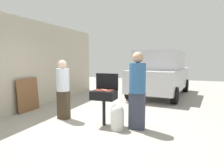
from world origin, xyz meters
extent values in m
plane|color=#9E998E|center=(0.00, 0.00, 0.00)|extent=(24.00, 24.00, 0.00)
cube|color=#B2A893|center=(-2.83, 1.00, 1.49)|extent=(0.24, 8.00, 2.97)
cylinder|color=black|center=(0.23, -0.08, 0.33)|extent=(0.08, 0.08, 0.67)
cube|color=black|center=(0.23, -0.08, 0.78)|extent=(0.60, 0.44, 0.22)
cube|color=black|center=(0.23, 0.14, 1.10)|extent=(0.60, 0.05, 0.42)
cylinder|color=#C6593D|center=(0.22, -0.01, 0.90)|extent=(0.13, 0.04, 0.03)
cylinder|color=#C6593D|center=(0.22, -0.06, 0.90)|extent=(0.13, 0.04, 0.03)
cylinder|color=#B74C33|center=(0.18, -0.22, 0.90)|extent=(0.13, 0.04, 0.03)
cylinder|color=#AD4228|center=(0.35, -0.04, 0.90)|extent=(0.13, 0.03, 0.03)
cylinder|color=#B74C33|center=(0.05, -0.15, 0.90)|extent=(0.13, 0.03, 0.03)
cylinder|color=#AD4228|center=(0.17, 0.03, 0.90)|extent=(0.13, 0.03, 0.03)
cylinder|color=#B74C33|center=(0.29, -0.13, 0.90)|extent=(0.13, 0.03, 0.03)
cylinder|color=#B74C33|center=(0.41, 0.00, 0.90)|extent=(0.13, 0.03, 0.03)
cylinder|color=#C6593D|center=(0.39, -0.20, 0.90)|extent=(0.13, 0.03, 0.03)
cylinder|color=#C6593D|center=(0.06, -0.02, 0.90)|extent=(0.13, 0.03, 0.03)
cylinder|color=silver|center=(0.65, -0.28, 0.23)|extent=(0.32, 0.32, 0.46)
sphere|color=silver|center=(0.65, -0.28, 0.46)|extent=(0.31, 0.31, 0.31)
cube|color=#3F3323|center=(-1.05, 0.05, 0.40)|extent=(0.33, 0.18, 0.79)
cylinder|color=silver|center=(-1.05, 0.05, 1.10)|extent=(0.35, 0.35, 0.63)
sphere|color=beige|center=(-1.05, 0.05, 1.53)|extent=(0.23, 0.23, 0.23)
cube|color=#333847|center=(1.08, -0.07, 0.44)|extent=(0.37, 0.20, 0.88)
cylinder|color=#2D598C|center=(1.08, -0.07, 1.23)|extent=(0.39, 0.39, 0.70)
sphere|color=tan|center=(1.08, -0.07, 1.71)|extent=(0.26, 0.26, 0.26)
cube|color=#B7B7BC|center=(1.06, 4.73, 0.77)|extent=(2.42, 4.60, 0.90)
cube|color=#B7B7BC|center=(1.04, 4.54, 1.62)|extent=(2.06, 2.79, 0.80)
cylinder|color=black|center=(1.77, 3.10, 0.32)|extent=(0.30, 0.66, 0.64)
cylinder|color=black|center=(-0.02, 3.31, 0.32)|extent=(0.30, 0.66, 0.64)
cylinder|color=black|center=(2.14, 6.15, 0.32)|extent=(0.30, 0.66, 0.64)
cylinder|color=black|center=(0.35, 6.37, 0.32)|extent=(0.30, 0.66, 0.64)
cube|color=brown|center=(-2.58, 0.37, 0.53)|extent=(0.09, 0.90, 1.06)
camera|label=1|loc=(2.14, -4.71, 1.69)|focal=32.53mm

